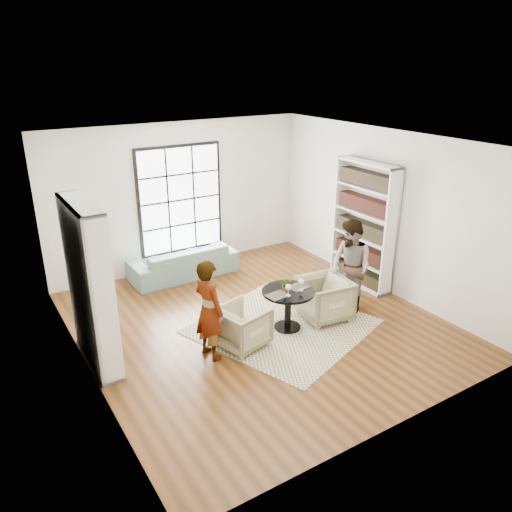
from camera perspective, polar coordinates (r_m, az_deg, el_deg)
ground at (r=8.44m, az=0.21°, el=-7.67°), size 6.00×6.00×0.00m
room_shell at (r=8.33m, az=-1.77°, el=1.46°), size 6.00×6.01×6.00m
rug at (r=8.35m, az=3.07°, el=-8.02°), size 3.15×3.15×0.01m
pedestal_table at (r=8.07m, az=3.68°, el=-5.16°), size 0.85×0.85×0.68m
sofa at (r=10.17m, az=-8.28°, el=-0.63°), size 2.16×0.87×0.63m
armchair_left at (r=7.69m, az=-1.60°, el=-8.05°), size 0.87×0.85×0.65m
armchair_right at (r=8.51m, az=7.78°, el=-4.86°), size 0.89×0.87×0.73m
person_left at (r=7.25m, az=-5.40°, el=-6.16°), size 0.46×0.61×1.53m
person_right at (r=8.66m, az=10.75°, el=-1.25°), size 0.66×0.83×1.64m
placemat_left at (r=7.82m, az=2.48°, el=-4.51°), size 0.37×0.30×0.01m
placemat_right at (r=8.13m, az=4.94°, el=-3.53°), size 0.37×0.30×0.01m
cutlery_left at (r=7.82m, az=2.48°, el=-4.47°), size 0.16×0.23×0.01m
cutlery_right at (r=8.12m, az=4.94°, el=-3.49°), size 0.16×0.23×0.01m
wine_glass_left at (r=7.76m, az=3.72°, el=-3.62°), size 0.09×0.09×0.20m
wine_glass_right at (r=7.96m, az=5.19°, el=-2.98°), size 0.09×0.09×0.20m
flower_centerpiece at (r=7.95m, az=3.48°, el=-3.27°), size 0.19×0.17×0.21m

